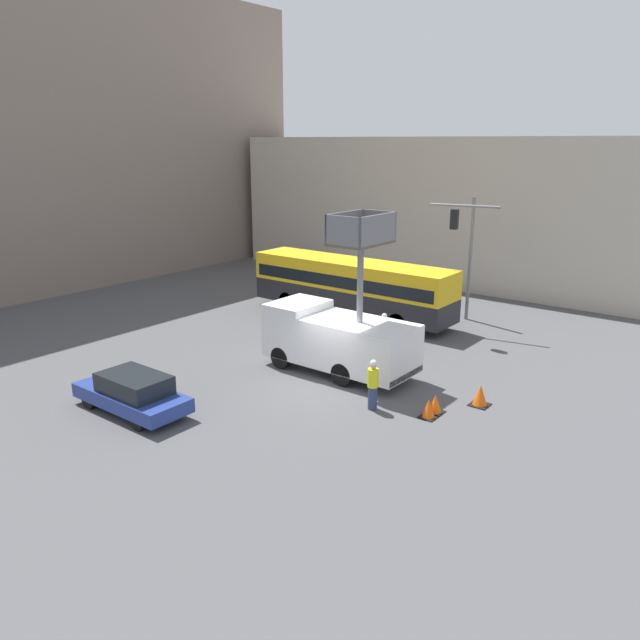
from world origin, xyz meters
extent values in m
plane|color=#4C4C4F|center=(0.00, 0.00, 0.00)|extent=(120.00, 120.00, 0.00)
cube|color=#BCB2A3|center=(22.26, 6.37, 4.61)|extent=(10.00, 28.00, 9.21)
cube|color=white|center=(1.47, 2.54, 1.49)|extent=(2.46, 1.86, 2.17)
cube|color=white|center=(1.47, -0.56, 1.34)|extent=(2.46, 4.34, 1.86)
cube|color=red|center=(1.47, -2.67, 0.56)|extent=(2.41, 0.10, 0.24)
cylinder|color=black|center=(0.39, 2.54, 0.45)|extent=(0.30, 0.90, 0.90)
cylinder|color=black|center=(2.55, 2.54, 0.45)|extent=(0.30, 0.90, 0.90)
cylinder|color=black|center=(0.39, -0.56, 0.45)|extent=(0.30, 0.90, 0.90)
cylinder|color=black|center=(2.55, -0.56, 0.45)|extent=(0.30, 0.90, 0.90)
cylinder|color=slate|center=(1.47, -0.56, 3.77)|extent=(0.24, 0.24, 3.01)
cube|color=brown|center=(1.47, -0.56, 5.33)|extent=(2.41, 1.55, 0.10)
cube|color=slate|center=(0.31, -0.56, 5.91)|extent=(0.08, 1.55, 1.05)
cube|color=slate|center=(2.63, -0.56, 5.91)|extent=(0.08, 1.55, 1.05)
cube|color=slate|center=(1.47, 0.18, 5.91)|extent=(2.41, 0.08, 1.05)
cube|color=slate|center=(1.47, -1.29, 5.91)|extent=(2.41, 0.08, 1.05)
cube|color=#232328|center=(8.53, 4.82, 1.00)|extent=(2.40, 11.39, 1.15)
cube|color=yellow|center=(8.53, 4.82, 2.28)|extent=(2.40, 11.39, 1.41)
cube|color=black|center=(8.53, 4.82, 2.07)|extent=(2.42, 10.94, 0.62)
cylinder|color=black|center=(7.48, 8.35, 0.50)|extent=(0.30, 1.00, 1.00)
cylinder|color=black|center=(9.58, 8.35, 0.50)|extent=(0.30, 1.00, 1.00)
cylinder|color=black|center=(7.48, 1.29, 0.50)|extent=(0.30, 1.00, 1.00)
cylinder|color=black|center=(9.58, 1.29, 0.50)|extent=(0.30, 1.00, 1.00)
cylinder|color=slate|center=(11.79, -0.25, 3.15)|extent=(0.18, 0.18, 6.31)
cylinder|color=slate|center=(10.14, -0.56, 6.01)|extent=(0.73, 3.32, 0.13)
cube|color=black|center=(8.50, -0.86, 5.56)|extent=(0.37, 0.37, 0.90)
sphere|color=red|center=(8.50, -0.86, 5.81)|extent=(0.20, 0.20, 0.20)
cylinder|color=navy|center=(-0.72, -2.65, 0.41)|extent=(0.32, 0.32, 0.83)
cylinder|color=yellow|center=(-0.72, -2.65, 1.15)|extent=(0.38, 0.38, 0.65)
sphere|color=tan|center=(-0.72, -2.65, 1.59)|extent=(0.22, 0.22, 0.22)
sphere|color=white|center=(-0.72, -2.65, 1.69)|extent=(0.24, 0.24, 0.24)
cylinder|color=navy|center=(4.26, 0.06, 0.43)|extent=(0.32, 0.32, 0.87)
cylinder|color=yellow|center=(4.26, 0.06, 1.21)|extent=(0.38, 0.38, 0.69)
sphere|color=tan|center=(4.26, 0.06, 1.67)|extent=(0.23, 0.23, 0.23)
sphere|color=white|center=(4.26, 0.06, 1.78)|extent=(0.25, 0.25, 0.25)
cube|color=black|center=(1.87, -5.47, 0.01)|extent=(0.66, 0.66, 0.03)
cone|color=#F25B0F|center=(1.87, -5.47, 0.38)|extent=(0.53, 0.53, 0.76)
cube|color=black|center=(0.35, -4.52, 0.01)|extent=(0.59, 0.59, 0.03)
cone|color=#F25B0F|center=(0.35, -4.52, 0.34)|extent=(0.47, 0.47, 0.67)
cube|color=black|center=(-0.15, -4.53, 0.01)|extent=(0.58, 0.58, 0.03)
cone|color=#F25B0F|center=(-0.15, -4.53, 0.33)|extent=(0.46, 0.46, 0.66)
cube|color=navy|center=(-5.98, 3.76, 0.52)|extent=(1.79, 4.45, 0.49)
cube|color=black|center=(-5.98, 3.54, 1.08)|extent=(1.58, 2.45, 0.63)
cylinder|color=black|center=(-6.75, 5.14, 0.32)|extent=(0.22, 0.64, 0.64)
cylinder|color=black|center=(-5.20, 5.14, 0.32)|extent=(0.22, 0.64, 0.64)
cylinder|color=black|center=(-6.75, 2.38, 0.32)|extent=(0.22, 0.64, 0.64)
cylinder|color=black|center=(-5.20, 2.38, 0.32)|extent=(0.22, 0.64, 0.64)
camera|label=1|loc=(-17.59, -13.53, 9.00)|focal=35.00mm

